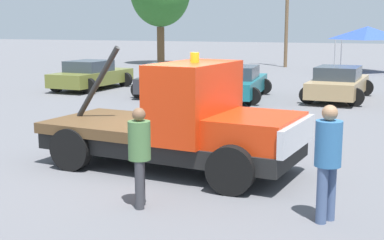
% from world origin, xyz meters
% --- Properties ---
extents(ground_plane, '(160.00, 160.00, 0.00)m').
position_xyz_m(ground_plane, '(0.00, 0.00, 0.00)').
color(ground_plane, slate).
extents(tow_truck, '(5.56, 2.72, 2.51)m').
position_xyz_m(tow_truck, '(0.33, -0.03, 0.94)').
color(tow_truck, black).
rests_on(tow_truck, ground).
extents(person_near_truck, '(0.40, 0.40, 1.79)m').
position_xyz_m(person_near_truck, '(3.46, -1.95, 1.04)').
color(person_near_truck, '#475B84').
rests_on(person_near_truck, ground).
extents(person_at_hood, '(0.37, 0.37, 1.65)m').
position_xyz_m(person_at_hood, '(0.54, -2.40, 0.95)').
color(person_at_hood, '#38383D').
rests_on(person_at_hood, ground).
extents(parked_car_olive, '(2.51, 4.56, 1.34)m').
position_xyz_m(parked_car_olive, '(-9.00, 11.28, 0.65)').
color(parked_car_olive, olive).
rests_on(parked_car_olive, ground).
extents(parked_car_charcoal, '(2.86, 4.53, 1.34)m').
position_xyz_m(parked_car_charcoal, '(-4.94, 10.91, 0.65)').
color(parked_car_charcoal, '#2D2D33').
rests_on(parked_car_charcoal, ground).
extents(parked_car_teal, '(2.87, 4.98, 1.34)m').
position_xyz_m(parked_car_teal, '(-1.86, 10.62, 0.65)').
color(parked_car_teal, '#196670').
rests_on(parked_car_teal, ground).
extents(parked_car_tan, '(2.51, 4.84, 1.34)m').
position_xyz_m(parked_car_tan, '(2.02, 11.90, 0.65)').
color(parked_car_tan, tan).
rests_on(parked_car_tan, ground).
extents(canopy_tent_blue, '(3.48, 3.48, 2.86)m').
position_xyz_m(canopy_tent_blue, '(2.13, 25.34, 2.45)').
color(canopy_tent_blue, '#9E9EA3').
rests_on(canopy_tent_blue, ground).
extents(traffic_cone, '(0.40, 0.40, 0.55)m').
position_xyz_m(traffic_cone, '(1.51, 5.36, 0.25)').
color(traffic_cone, black).
rests_on(traffic_cone, ground).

